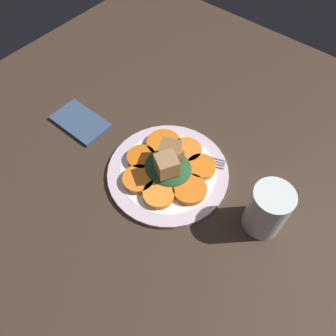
# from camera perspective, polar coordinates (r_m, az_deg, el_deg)

# --- Properties ---
(table_slab) EXTENTS (1.20, 1.20, 0.02)m
(table_slab) POSITION_cam_1_polar(r_m,az_deg,el_deg) (0.71, -0.00, -1.42)
(table_slab) COLOR #38281E
(table_slab) RESTS_ON ground
(plate) EXTENTS (0.26, 0.26, 0.01)m
(plate) POSITION_cam_1_polar(r_m,az_deg,el_deg) (0.69, -0.00, -0.74)
(plate) COLOR silver
(plate) RESTS_ON table_slab
(carrot_slice_0) EXTENTS (0.07, 0.07, 0.01)m
(carrot_slice_0) POSITION_cam_1_polar(r_m,az_deg,el_deg) (0.66, 3.76, -3.71)
(carrot_slice_0) COLOR orange
(carrot_slice_0) RESTS_ON plate
(carrot_slice_1) EXTENTS (0.06, 0.06, 0.01)m
(carrot_slice_1) POSITION_cam_1_polar(r_m,az_deg,el_deg) (0.69, 5.77, 0.19)
(carrot_slice_1) COLOR orange
(carrot_slice_1) RESTS_ON plate
(carrot_slice_2) EXTENTS (0.07, 0.07, 0.01)m
(carrot_slice_2) POSITION_cam_1_polar(r_m,az_deg,el_deg) (0.71, 3.57, 2.86)
(carrot_slice_2) COLOR orange
(carrot_slice_2) RESTS_ON plate
(carrot_slice_3) EXTENTS (0.08, 0.08, 0.01)m
(carrot_slice_3) POSITION_cam_1_polar(r_m,az_deg,el_deg) (0.72, -0.76, 4.26)
(carrot_slice_3) COLOR orange
(carrot_slice_3) RESTS_ON plate
(carrot_slice_4) EXTENTS (0.06, 0.06, 0.01)m
(carrot_slice_4) POSITION_cam_1_polar(r_m,az_deg,el_deg) (0.70, -4.65, 1.80)
(carrot_slice_4) COLOR #D66114
(carrot_slice_4) RESTS_ON plate
(carrot_slice_5) EXTENTS (0.07, 0.07, 0.01)m
(carrot_slice_5) POSITION_cam_1_polar(r_m,az_deg,el_deg) (0.67, -5.15, -1.96)
(carrot_slice_5) COLOR orange
(carrot_slice_5) RESTS_ON plate
(carrot_slice_6) EXTENTS (0.06, 0.06, 0.01)m
(carrot_slice_6) POSITION_cam_1_polar(r_m,az_deg,el_deg) (0.65, -1.63, -4.60)
(carrot_slice_6) COLOR orange
(carrot_slice_6) RESTS_ON plate
(center_pile) EXTENTS (0.10, 0.09, 0.06)m
(center_pile) POSITION_cam_1_polar(r_m,az_deg,el_deg) (0.67, 0.12, 0.79)
(center_pile) COLOR #1E4723
(center_pile) RESTS_ON plate
(fork) EXTENTS (0.18, 0.08, 0.00)m
(fork) POSITION_cam_1_polar(r_m,az_deg,el_deg) (0.71, 3.08, 2.33)
(fork) COLOR #B2B2B7
(fork) RESTS_ON plate
(water_glass) EXTENTS (0.07, 0.07, 0.11)m
(water_glass) POSITION_cam_1_polar(r_m,az_deg,el_deg) (0.62, 16.92, -6.96)
(water_glass) COLOR silver
(water_glass) RESTS_ON table_slab
(napkin) EXTENTS (0.13, 0.08, 0.01)m
(napkin) POSITION_cam_1_polar(r_m,az_deg,el_deg) (0.81, -15.03, 7.77)
(napkin) COLOR #334766
(napkin) RESTS_ON table_slab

